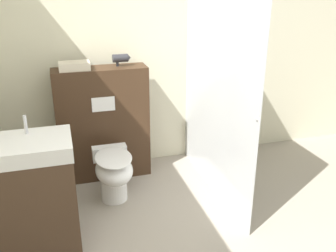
% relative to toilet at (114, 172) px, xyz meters
% --- Properties ---
extents(wall_back, '(8.00, 0.06, 2.50)m').
position_rel_toilet_xyz_m(wall_back, '(0.36, 0.81, 0.95)').
color(wall_back, beige).
rests_on(wall_back, ground_plane).
extents(partition_panel, '(0.91, 0.29, 1.15)m').
position_rel_toilet_xyz_m(partition_panel, '(-0.01, 0.55, 0.27)').
color(partition_panel, '#3D2819').
rests_on(partition_panel, ground_plane).
extents(shower_glass, '(0.04, 1.60, 2.09)m').
position_rel_toilet_xyz_m(shower_glass, '(0.96, -0.02, 0.74)').
color(shower_glass, silver).
rests_on(shower_glass, ground_plane).
extents(toilet, '(0.33, 0.56, 0.49)m').
position_rel_toilet_xyz_m(toilet, '(0.00, 0.00, 0.00)').
color(toilet, white).
rests_on(toilet, ground_plane).
extents(sink_vanity, '(0.61, 0.46, 1.04)m').
position_rel_toilet_xyz_m(sink_vanity, '(-0.65, -0.47, 0.15)').
color(sink_vanity, '#473323').
rests_on(sink_vanity, ground_plane).
extents(hair_drier, '(0.18, 0.08, 0.12)m').
position_rel_toilet_xyz_m(hair_drier, '(0.21, 0.56, 0.92)').
color(hair_drier, '#2D2D33').
rests_on(hair_drier, partition_panel).
extents(folded_towel, '(0.28, 0.19, 0.07)m').
position_rel_toilet_xyz_m(folded_towel, '(-0.24, 0.52, 0.89)').
color(folded_towel, beige).
rests_on(folded_towel, partition_panel).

